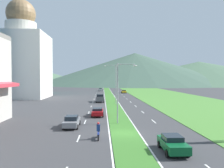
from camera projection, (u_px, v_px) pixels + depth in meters
The scene contains 43 objects.
ground_plane at pixel (124, 134), 25.96m from camera, with size 600.00×600.00×0.00m, color #38383A.
grass_median at pixel (109, 95), 85.88m from camera, with size 3.20×240.00×0.06m, color #387028.
grass_verge_right at pixel (162, 95), 86.77m from camera, with size 24.00×240.00×0.06m, color #477F33.
lane_dash_left_2 at pixel (79, 138), 23.91m from camera, with size 0.16×2.80×0.01m, color silver.
lane_dash_left_3 at pixel (85, 122), 32.99m from camera, with size 0.16×2.80×0.01m, color silver.
lane_dash_left_4 at pixel (89, 112), 42.07m from camera, with size 0.16×2.80×0.01m, color silver.
lane_dash_left_5 at pixel (91, 106), 51.14m from camera, with size 0.16×2.80×0.01m, color silver.
lane_dash_left_6 at pixel (93, 102), 60.22m from camera, with size 0.16×2.80×0.01m, color silver.
lane_dash_left_7 at pixel (94, 99), 69.29m from camera, with size 0.16×2.80×0.01m, color silver.
lane_dash_left_8 at pixel (95, 97), 78.37m from camera, with size 0.16×2.80×0.01m, color silver.
lane_dash_left_9 at pixel (96, 95), 87.44m from camera, with size 0.16×2.80×0.01m, color silver.
lane_dash_left_10 at pixel (96, 93), 96.52m from camera, with size 0.16×2.80×0.01m, color silver.
lane_dash_left_11 at pixel (97, 92), 105.59m from camera, with size 0.16×2.80×0.01m, color silver.
lane_dash_left_12 at pixel (97, 91), 114.67m from camera, with size 0.16×2.80×0.01m, color silver.
lane_dash_left_13 at pixel (98, 90), 123.74m from camera, with size 0.16×2.80×0.01m, color silver.
lane_dash_right_2 at pixel (173, 137), 24.35m from camera, with size 0.16×2.80×0.01m, color silver.
lane_dash_right_3 at pixel (154, 121), 33.43m from camera, with size 0.16×2.80×0.01m, color silver.
lane_dash_right_4 at pixel (143, 112), 42.50m from camera, with size 0.16×2.80×0.01m, color silver.
lane_dash_right_5 at pixel (136, 106), 51.58m from camera, with size 0.16×2.80×0.01m, color silver.
lane_dash_right_6 at pixel (131, 102), 60.66m from camera, with size 0.16×2.80×0.01m, color silver.
lane_dash_right_7 at pixel (127, 99), 69.73m from camera, with size 0.16×2.80×0.01m, color silver.
lane_dash_right_8 at pixel (124, 97), 78.81m from camera, with size 0.16×2.80×0.01m, color silver.
lane_dash_right_9 at pixel (122, 95), 87.88m from camera, with size 0.16×2.80×0.01m, color silver.
lane_dash_right_10 at pixel (120, 93), 96.96m from camera, with size 0.16×2.80×0.01m, color silver.
lane_dash_right_11 at pixel (119, 92), 106.03m from camera, with size 0.16×2.80×0.01m, color silver.
lane_dash_right_12 at pixel (117, 91), 115.11m from camera, with size 0.16×2.80×0.01m, color silver.
lane_dash_right_13 at pixel (116, 90), 124.18m from camera, with size 0.16×2.80×0.01m, color silver.
edge_line_median_left at pixel (104, 95), 85.81m from camera, with size 0.16×240.00×0.01m, color silver.
edge_line_median_right at pixel (114, 95), 85.96m from camera, with size 0.16×240.00×0.01m, color silver.
domed_building at pixel (21, 58), 73.45m from camera, with size 16.58×16.58×32.11m.
midrise_colored at pixel (27, 66), 97.51m from camera, with size 15.07×15.07×23.40m, color teal.
hill_far_left at pixel (20, 73), 296.99m from camera, with size 175.86×175.86×25.77m, color #47664C.
hill_far_center at pixel (135, 69), 248.10m from camera, with size 210.06×210.06×34.41m, color #3D5647.
hill_far_right at pixel (199, 73), 264.59m from camera, with size 235.61×235.61×26.20m, color #47664C.
street_lamp_near at pixel (120, 89), 31.72m from camera, with size 2.90×0.43×8.57m.
street_lamp_mid at pixel (115, 81), 56.24m from camera, with size 3.08×0.32×9.86m.
car_0 at pixel (100, 89), 114.22m from camera, with size 1.94×4.11×1.50m.
car_1 at pixel (124, 91), 97.95m from camera, with size 2.02×4.27×1.34m.
car_2 at pixel (72, 121), 29.44m from camera, with size 1.94×4.59×1.53m.
car_3 at pixel (173, 143), 19.52m from camera, with size 1.94×4.09×1.44m.
car_4 at pixel (98, 112), 38.21m from camera, with size 2.03×4.61×1.37m.
pickup_truck_0 at pixel (100, 98), 61.00m from camera, with size 2.18×5.40×2.00m.
motorcycle_rider at pixel (98, 132), 23.70m from camera, with size 0.36×2.00×1.80m.
Camera 1 is at (-2.55, -25.72, 6.42)m, focal length 35.97 mm.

